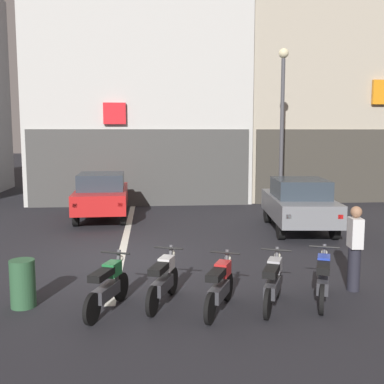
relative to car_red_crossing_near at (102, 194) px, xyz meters
The scene contains 14 objects.
ground_plane 5.85m from the car_red_crossing_near, 80.19° to the right, with size 120.00×120.00×0.00m, color #232328.
lane_centre_line 1.36m from the car_red_crossing_near, 17.20° to the left, with size 0.20×18.00×0.01m, color silver.
building_mid_block 8.17m from the car_red_crossing_near, 79.47° to the left, with size 9.54×8.29×10.13m.
building_far_right 14.78m from the car_red_crossing_near, 32.69° to the left, with size 9.46×7.93×16.56m.
car_red_crossing_near is the anchor object (origin of this frame).
car_grey_parked_kerbside 6.87m from the car_red_crossing_near, 22.27° to the right, with size 2.15×4.25×1.64m.
street_lamp 7.06m from the car_red_crossing_near, ahead, with size 0.36×0.36×6.03m.
motorcycle_green_row_leftmost 8.99m from the car_red_crossing_near, 83.74° to the right, with size 0.71×1.59×0.98m.
motorcycle_white_row_left_mid 8.89m from the car_red_crossing_near, 77.37° to the right, with size 0.70×1.60×0.98m.
motorcycle_red_row_centre 9.55m from the car_red_crossing_near, 72.28° to the right, with size 0.77×1.56×0.98m.
motorcycle_silver_row_right_mid 9.77m from the car_red_crossing_near, 66.69° to the right, with size 0.75×1.57×0.98m.
motorcycle_blue_row_rightmost 10.08m from the car_red_crossing_near, 61.37° to the right, with size 0.73×1.58×0.98m.
person_by_motorcycles 10.01m from the car_red_crossing_near, 55.55° to the right, with size 0.26×0.38×1.67m.
trash_bin 8.61m from the car_red_crossing_near, 93.57° to the right, with size 0.44×0.44×0.85m, color #2D5938.
Camera 1 is at (0.75, -11.18, 3.08)m, focal length 44.22 mm.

